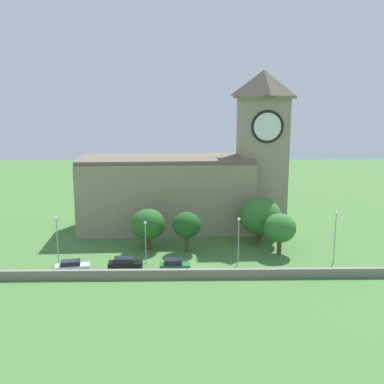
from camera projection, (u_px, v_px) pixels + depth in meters
The scene contains 14 objects.
ground_plane at pixel (194, 238), 80.24m from camera, with size 200.00×200.00×0.00m, color #477538.
church at pixel (192, 181), 84.96m from camera, with size 37.78×13.93×28.33m.
quay_barrier at pixel (197, 274), 62.50m from camera, with size 54.72×0.70×1.26m, color gray.
car_white at pixel (72, 267), 64.36m from camera, with size 4.84×2.60×1.76m.
car_black at pixel (125, 263), 65.59m from camera, with size 4.78×2.23×1.74m.
car_green at pixel (175, 266), 64.54m from camera, with size 4.18×2.23×1.91m.
streetlamp_west_end at pixel (57, 233), 66.74m from camera, with size 0.44×0.44×7.12m.
streetlamp_west_mid at pixel (145, 235), 67.36m from camera, with size 0.44×0.44×6.28m.
streetlamp_central at pixel (239, 234), 66.48m from camera, with size 0.44×0.44×7.04m.
streetlamp_east_mid at pixel (335, 229), 67.18m from camera, with size 0.44×0.44×7.74m.
tree_riverside_east at pixel (148, 224), 73.74m from camera, with size 5.34×5.34×6.49m.
tree_riverside_west at pixel (280, 228), 71.31m from camera, with size 4.92×4.92×6.38m.
tree_by_tower at pixel (187, 225), 72.47m from camera, with size 4.41×4.41×6.30m.
tree_churchyard at pixel (260, 216), 76.68m from camera, with size 6.81×6.81×7.67m.
Camera 1 is at (-1.88, -61.98, 23.90)m, focal length 43.92 mm.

